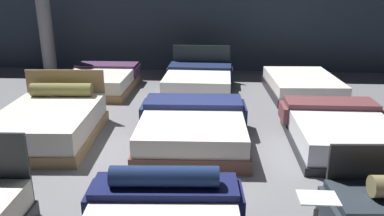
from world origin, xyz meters
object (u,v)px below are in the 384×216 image
(bed_3, at_px, (49,123))
(bed_6, at_px, (101,80))
(bed_7, at_px, (199,81))
(bed_5, at_px, (340,132))
(bed_8, at_px, (302,85))
(support_pillar, at_px, (43,7))
(bed_4, at_px, (192,129))

(bed_3, distance_m, bed_6, 2.92)
(bed_6, bearing_deg, bed_7, 1.65)
(bed_5, relative_size, bed_6, 0.99)
(bed_5, bearing_deg, bed_3, -179.50)
(bed_6, xyz_separation_m, bed_7, (2.25, 0.08, 0.02))
(bed_3, distance_m, bed_7, 3.72)
(bed_5, relative_size, bed_8, 0.93)
(bed_6, relative_size, bed_8, 0.94)
(bed_7, bearing_deg, bed_3, -125.01)
(bed_8, height_order, support_pillar, support_pillar)
(bed_3, xyz_separation_m, bed_8, (4.50, 2.85, -0.07))
(bed_4, relative_size, bed_8, 0.92)
(bed_5, distance_m, support_pillar, 7.85)
(bed_3, height_order, bed_7, bed_3)
(bed_4, xyz_separation_m, support_pillar, (-4.12, 4.43, 1.50))
(bed_4, bearing_deg, bed_8, 50.57)
(bed_5, bearing_deg, bed_8, 89.90)
(bed_6, height_order, bed_7, bed_7)
(support_pillar, bearing_deg, bed_3, -66.98)
(bed_8, bearing_deg, bed_3, -150.30)
(bed_7, bearing_deg, bed_4, -87.63)
(support_pillar, bearing_deg, bed_4, -47.04)
(bed_4, height_order, bed_7, bed_7)
(bed_6, xyz_separation_m, bed_8, (4.54, -0.07, -0.02))
(bed_3, bearing_deg, bed_5, -2.67)
(bed_3, distance_m, bed_4, 2.26)
(bed_5, height_order, bed_7, bed_7)
(bed_4, relative_size, bed_5, 0.99)
(bed_6, relative_size, support_pillar, 0.57)
(bed_8, bearing_deg, bed_6, 176.47)
(bed_4, xyz_separation_m, bed_8, (2.24, 2.89, -0.05))
(bed_3, xyz_separation_m, bed_4, (2.26, -0.05, -0.02))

